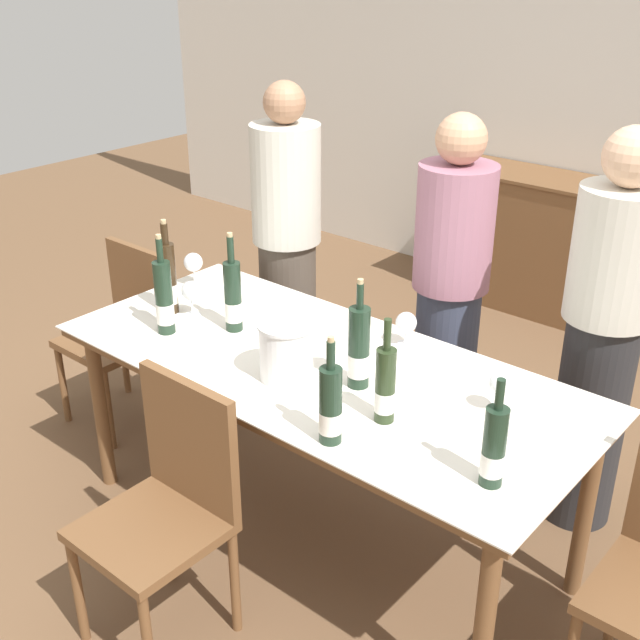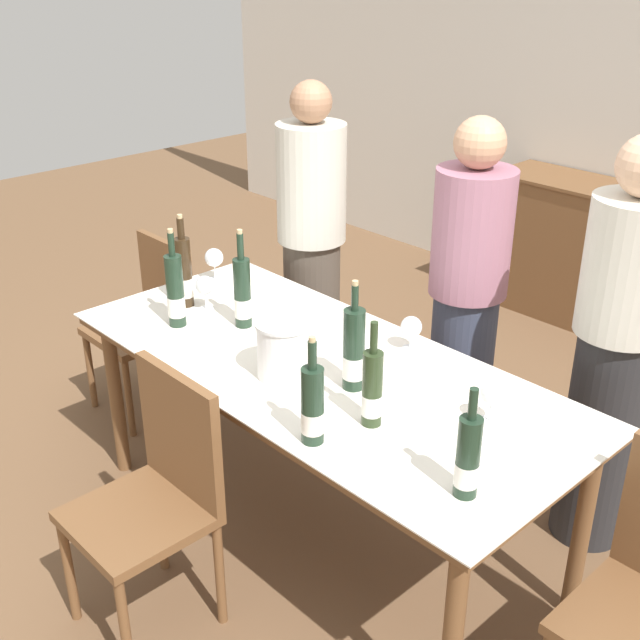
% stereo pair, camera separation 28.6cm
% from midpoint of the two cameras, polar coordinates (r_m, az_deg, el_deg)
% --- Properties ---
extents(ground_plane, '(12.00, 12.00, 0.00)m').
position_cam_midpoint_polar(ground_plane, '(3.38, -2.50, -14.80)').
color(ground_plane, brown).
extents(sideboard_cabinet, '(1.50, 0.46, 0.87)m').
position_cam_midpoint_polar(sideboard_cabinet, '(5.20, 15.32, 4.89)').
color(sideboard_cabinet, brown).
rests_on(sideboard_cabinet, ground_plane).
extents(dining_table, '(2.04, 0.90, 0.77)m').
position_cam_midpoint_polar(dining_table, '(2.98, -2.76, -4.40)').
color(dining_table, brown).
rests_on(dining_table, ground_plane).
extents(ice_bucket, '(0.20, 0.20, 0.21)m').
position_cam_midpoint_polar(ice_bucket, '(2.81, -5.33, -2.15)').
color(ice_bucket, white).
rests_on(ice_bucket, dining_table).
extents(wine_bottle_0, '(0.07, 0.07, 0.34)m').
position_cam_midpoint_polar(wine_bottle_0, '(2.30, 8.77, -9.13)').
color(wine_bottle_0, '#1E3323').
rests_on(wine_bottle_0, dining_table).
extents(wine_bottle_1, '(0.07, 0.07, 0.40)m').
position_cam_midpoint_polar(wine_bottle_1, '(3.38, -13.13, 2.76)').
color(wine_bottle_1, '#332314').
rests_on(wine_bottle_1, dining_table).
extents(wine_bottle_2, '(0.08, 0.08, 0.40)m').
position_cam_midpoint_polar(wine_bottle_2, '(2.74, -0.20, -2.22)').
color(wine_bottle_2, '#1E3323').
rests_on(wine_bottle_2, dining_table).
extents(wine_bottle_3, '(0.07, 0.07, 0.36)m').
position_cam_midpoint_polar(wine_bottle_3, '(2.55, 1.47, -4.85)').
color(wine_bottle_3, '#28381E').
rests_on(wine_bottle_3, dining_table).
extents(wine_bottle_4, '(0.07, 0.07, 0.41)m').
position_cam_midpoint_polar(wine_bottle_4, '(3.18, -8.76, 1.53)').
color(wine_bottle_4, '#1E3323').
rests_on(wine_bottle_4, dining_table).
extents(wine_bottle_5, '(0.07, 0.07, 0.36)m').
position_cam_midpoint_polar(wine_bottle_5, '(2.45, -2.60, -6.28)').
color(wine_bottle_5, '#1E3323').
rests_on(wine_bottle_5, dining_table).
extents(wine_bottle_6, '(0.07, 0.07, 0.41)m').
position_cam_midpoint_polar(wine_bottle_6, '(3.21, -13.56, 1.38)').
color(wine_bottle_6, '#1E3323').
rests_on(wine_bottle_6, dining_table).
extents(wine_glass_0, '(0.08, 0.08, 0.14)m').
position_cam_midpoint_polar(wine_glass_0, '(2.65, 9.70, -4.64)').
color(wine_glass_0, white).
rests_on(wine_glass_0, dining_table).
extents(wine_glass_1, '(0.08, 0.08, 0.13)m').
position_cam_midpoint_polar(wine_glass_1, '(3.04, 3.49, -0.30)').
color(wine_glass_1, white).
rests_on(wine_glass_1, dining_table).
extents(wine_glass_2, '(0.07, 0.07, 0.14)m').
position_cam_midpoint_polar(wine_glass_2, '(3.02, -4.18, -0.42)').
color(wine_glass_2, white).
rests_on(wine_glass_2, dining_table).
extents(wine_glass_3, '(0.08, 0.08, 0.15)m').
position_cam_midpoint_polar(wine_glass_3, '(3.34, -11.61, 1.93)').
color(wine_glass_3, white).
rests_on(wine_glass_3, dining_table).
extents(wine_glass_4, '(0.08, 0.08, 0.15)m').
position_cam_midpoint_polar(wine_glass_4, '(3.64, -11.25, 3.94)').
color(wine_glass_4, white).
rests_on(wine_glass_4, dining_table).
extents(chair_left_end, '(0.42, 0.42, 0.86)m').
position_cam_midpoint_polar(chair_left_end, '(4.03, -15.74, -0.27)').
color(chair_left_end, brown).
rests_on(chair_left_end, ground_plane).
extents(chair_near_front, '(0.42, 0.42, 0.93)m').
position_cam_midpoint_polar(chair_near_front, '(2.76, -13.68, -12.29)').
color(chair_near_front, brown).
rests_on(chair_near_front, ground_plane).
extents(person_host, '(0.33, 0.33, 1.62)m').
position_cam_midpoint_polar(person_host, '(3.91, -4.46, 4.81)').
color(person_host, '#51473D').
rests_on(person_host, ground_plane).
extents(person_guest_left, '(0.33, 0.33, 1.57)m').
position_cam_midpoint_polar(person_guest_left, '(3.49, 6.89, 1.66)').
color(person_guest_left, '#383F56').
rests_on(person_guest_left, ground_plane).
extents(person_guest_right, '(0.33, 0.33, 1.62)m').
position_cam_midpoint_polar(person_guest_right, '(3.17, 17.07, -1.38)').
color(person_guest_right, '#262628').
rests_on(person_guest_right, ground_plane).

